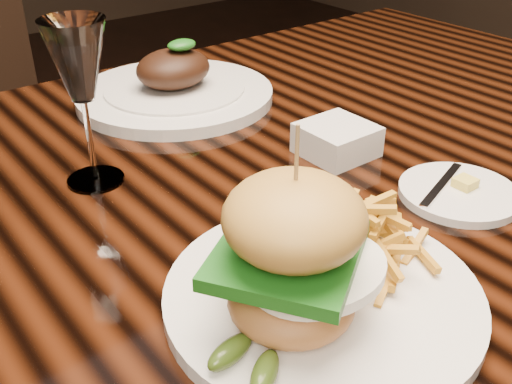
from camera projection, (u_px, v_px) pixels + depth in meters
dining_table at (228, 225)px, 0.78m from camera, size 1.60×0.90×0.75m
burger_plate at (322, 261)px, 0.50m from camera, size 0.28×0.28×0.19m
side_saucer at (459, 193)px, 0.68m from camera, size 0.14×0.14×0.02m
ramekin at (337, 140)px, 0.77m from camera, size 0.11×0.11×0.04m
wine_glass at (78, 66)px, 0.65m from camera, size 0.07×0.07×0.19m
far_dish at (175, 89)px, 0.93m from camera, size 0.31×0.31×0.10m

